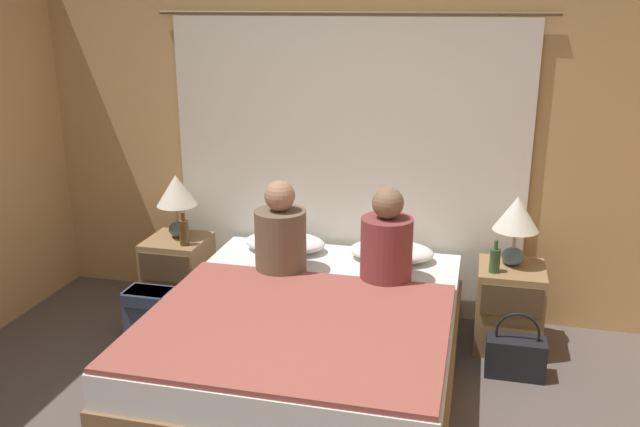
% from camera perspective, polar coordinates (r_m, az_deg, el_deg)
% --- Properties ---
extents(wall_back, '(4.57, 0.06, 2.50)m').
position_cam_1_polar(wall_back, '(4.73, 2.37, 6.40)').
color(wall_back, tan).
rests_on(wall_back, ground_plane).
extents(curtain_panel, '(2.66, 0.03, 2.09)m').
position_cam_1_polar(curtain_panel, '(4.72, 2.19, 3.79)').
color(curtain_panel, silver).
rests_on(curtain_panel, ground_plane).
extents(bed, '(1.69, 2.03, 0.50)m').
position_cam_1_polar(bed, '(4.02, -1.04, -10.87)').
color(bed, olive).
rests_on(bed, ground_plane).
extents(nightstand_left, '(0.41, 0.44, 0.55)m').
position_cam_1_polar(nightstand_left, '(5.00, -11.81, -5.04)').
color(nightstand_left, '#937047').
rests_on(nightstand_left, ground_plane).
extents(nightstand_right, '(0.41, 0.44, 0.55)m').
position_cam_1_polar(nightstand_right, '(4.56, 15.61, -7.58)').
color(nightstand_right, '#937047').
rests_on(nightstand_right, ground_plane).
extents(lamp_left, '(0.28, 0.28, 0.45)m').
position_cam_1_polar(lamp_left, '(4.85, -11.99, 1.55)').
color(lamp_left, slate).
rests_on(lamp_left, nightstand_left).
extents(lamp_right, '(0.28, 0.28, 0.45)m').
position_cam_1_polar(lamp_right, '(4.40, 16.21, -0.41)').
color(lamp_right, slate).
rests_on(lamp_right, nightstand_right).
extents(pillow_left, '(0.56, 0.35, 0.12)m').
position_cam_1_polar(pillow_left, '(4.69, -2.98, -2.46)').
color(pillow_left, white).
rests_on(pillow_left, bed).
extents(pillow_right, '(0.56, 0.35, 0.12)m').
position_cam_1_polar(pillow_right, '(4.55, 6.03, -3.20)').
color(pillow_right, white).
rests_on(pillow_right, bed).
extents(blanket_on_bed, '(1.63, 1.39, 0.03)m').
position_cam_1_polar(blanket_on_bed, '(3.65, -2.25, -9.30)').
color(blanket_on_bed, '#994C42').
rests_on(blanket_on_bed, bed).
extents(person_left_in_bed, '(0.33, 0.33, 0.60)m').
position_cam_1_polar(person_left_in_bed, '(4.27, -3.35, -1.84)').
color(person_left_in_bed, brown).
rests_on(person_left_in_bed, bed).
extents(person_right_in_bed, '(0.32, 0.32, 0.60)m').
position_cam_1_polar(person_right_in_bed, '(4.14, 5.63, -2.53)').
color(person_right_in_bed, brown).
rests_on(person_right_in_bed, bed).
extents(beer_bottle_on_left_stand, '(0.07, 0.07, 0.24)m').
position_cam_1_polar(beer_bottle_on_left_stand, '(4.74, -11.38, -1.55)').
color(beer_bottle_on_left_stand, '#513819').
rests_on(beer_bottle_on_left_stand, nightstand_left).
extents(beer_bottle_on_right_stand, '(0.07, 0.07, 0.21)m').
position_cam_1_polar(beer_bottle_on_right_stand, '(4.33, 14.51, -3.81)').
color(beer_bottle_on_right_stand, '#2D4C28').
rests_on(beer_bottle_on_right_stand, nightstand_right).
extents(backpack_on_floor, '(0.31, 0.22, 0.35)m').
position_cam_1_polar(backpack_on_floor, '(4.66, -14.13, -7.97)').
color(backpack_on_floor, '#333D56').
rests_on(backpack_on_floor, ground_plane).
extents(handbag_on_floor, '(0.35, 0.17, 0.41)m').
position_cam_1_polar(handbag_on_floor, '(4.30, 16.14, -11.41)').
color(handbag_on_floor, black).
rests_on(handbag_on_floor, ground_plane).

